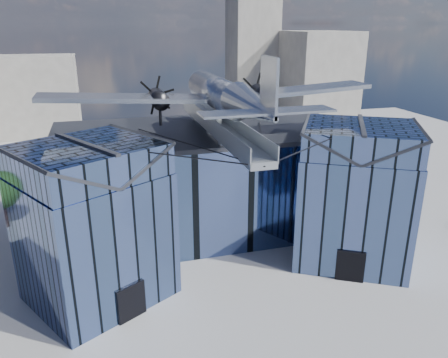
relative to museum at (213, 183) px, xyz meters
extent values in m
plane|color=gray|center=(0.00, -5.82, -5.54)|extent=(120.00, 120.00, 0.00)
cube|color=#425787|center=(0.00, 3.18, -0.79)|extent=(28.00, 14.00, 9.50)
cube|color=#27292F|center=(0.00, 3.18, 4.16)|extent=(28.00, 14.00, 0.40)
cube|color=#425787|center=(-10.50, -6.82, -0.79)|extent=(11.79, 11.43, 9.50)
cube|color=#425787|center=(-10.50, -6.82, 5.06)|extent=(11.56, 11.20, 2.20)
cube|color=#27292F|center=(-12.45, -7.94, 5.06)|extent=(7.98, 9.23, 2.40)
cube|color=#27292F|center=(-8.55, -5.69, 5.06)|extent=(7.98, 9.23, 2.40)
cube|color=#27292F|center=(-10.50, -6.82, 6.21)|extent=(4.30, 7.10, 0.18)
cube|color=black|center=(-8.48, -10.33, -4.24)|extent=(2.03, 1.32, 2.60)
cube|color=black|center=(-6.60, -4.57, -0.79)|extent=(0.34, 0.34, 9.50)
cube|color=#425787|center=(10.50, -6.82, -0.79)|extent=(11.79, 11.43, 9.50)
cube|color=#425787|center=(10.50, -6.82, 5.06)|extent=(11.56, 11.20, 2.20)
cube|color=#27292F|center=(8.55, -5.69, 5.06)|extent=(7.98, 9.23, 2.40)
cube|color=#27292F|center=(12.45, -7.94, 5.06)|extent=(7.98, 9.23, 2.40)
cube|color=#27292F|center=(10.50, -6.82, 6.21)|extent=(4.30, 7.10, 0.18)
cube|color=black|center=(8.48, -10.33, -4.24)|extent=(2.03, 1.32, 2.60)
cube|color=black|center=(6.60, -4.57, -0.79)|extent=(0.34, 0.34, 9.50)
cube|color=gray|center=(0.00, -2.32, 5.56)|extent=(1.80, 21.00, 0.50)
cube|color=gray|center=(-0.90, -2.32, 6.21)|extent=(0.08, 21.00, 1.10)
cube|color=gray|center=(0.90, -2.32, 6.21)|extent=(0.08, 21.00, 1.10)
cylinder|color=gray|center=(0.00, 7.18, 4.89)|extent=(0.44, 0.44, 1.35)
cylinder|color=gray|center=(0.00, 1.18, 4.89)|extent=(0.44, 0.44, 1.35)
cylinder|color=gray|center=(0.00, -2.82, 4.89)|extent=(0.44, 0.44, 1.35)
cylinder|color=gray|center=(0.00, -1.82, 6.51)|extent=(0.70, 0.70, 1.40)
cylinder|color=black|center=(-5.25, -9.82, 5.86)|extent=(10.55, 6.08, 0.69)
cylinder|color=black|center=(5.25, -9.82, 5.86)|extent=(10.55, 6.08, 0.69)
cylinder|color=black|center=(-3.00, -4.32, 5.01)|extent=(6.09, 17.04, 1.19)
cylinder|color=black|center=(3.00, -4.32, 5.01)|extent=(6.09, 17.04, 1.19)
cylinder|color=#A9AEB6|center=(0.00, -1.82, 8.46)|extent=(2.50, 11.00, 2.50)
sphere|color=#A9AEB6|center=(0.00, 3.68, 8.46)|extent=(2.50, 2.50, 2.50)
cube|color=black|center=(0.00, 2.68, 9.15)|extent=(1.60, 1.40, 0.50)
cone|color=#A9AEB6|center=(0.00, -10.82, 8.76)|extent=(2.50, 7.00, 2.50)
cube|color=#A9AEB6|center=(0.00, -13.12, 10.36)|extent=(0.18, 2.40, 3.40)
cube|color=#A9AEB6|center=(0.00, -13.02, 8.96)|extent=(8.00, 1.80, 0.14)
cube|color=#A9AEB6|center=(-7.00, -0.82, 8.16)|extent=(14.00, 3.20, 1.08)
cylinder|color=black|center=(-4.60, -0.22, 7.91)|extent=(1.44, 3.20, 1.44)
cone|color=black|center=(-4.60, 1.58, 7.91)|extent=(0.70, 0.70, 0.70)
cube|color=black|center=(-4.60, 1.73, 7.91)|extent=(1.05, 0.06, 3.33)
cube|color=black|center=(-4.60, 1.73, 7.91)|extent=(2.53, 0.06, 2.53)
cube|color=black|center=(-4.60, 1.73, 7.91)|extent=(3.33, 0.06, 1.05)
cylinder|color=black|center=(-4.60, -0.82, 6.69)|extent=(0.24, 0.24, 1.75)
cube|color=#A9AEB6|center=(7.00, -0.82, 8.16)|extent=(14.00, 3.20, 1.08)
cylinder|color=black|center=(4.60, -0.22, 7.91)|extent=(1.44, 3.20, 1.44)
cone|color=black|center=(4.60, 1.58, 7.91)|extent=(0.70, 0.70, 0.70)
cube|color=black|center=(4.60, 1.73, 7.91)|extent=(1.05, 0.06, 3.33)
cube|color=black|center=(4.60, 1.73, 7.91)|extent=(2.53, 0.06, 2.53)
cube|color=black|center=(4.60, 1.73, 7.91)|extent=(3.33, 0.06, 1.05)
cylinder|color=black|center=(4.60, -0.82, 6.69)|extent=(0.24, 0.24, 1.75)
cube|color=gray|center=(32.00, 42.18, 3.46)|extent=(12.00, 14.00, 18.00)
cube|color=gray|center=(-20.00, 49.18, 1.46)|extent=(14.00, 10.00, 14.00)
cube|color=gray|center=(22.00, 52.18, 7.46)|extent=(9.00, 9.00, 26.00)
cylinder|color=#331E14|center=(21.83, 4.75, -4.12)|extent=(0.51, 0.51, 2.83)
sphere|color=#284A1A|center=(21.83, 4.75, -1.60)|extent=(4.82, 4.82, 3.70)
camera|label=1|loc=(-9.31, -36.44, 13.77)|focal=35.00mm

